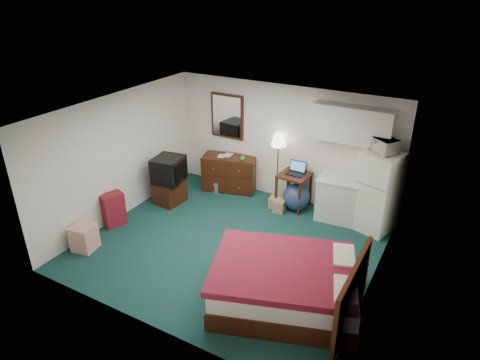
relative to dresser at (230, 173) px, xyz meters
The scene contains 25 objects.
floor 2.33m from the dresser, 59.53° to the right, with size 5.00×4.50×0.01m, color black.
ceiling 3.11m from the dresser, 59.53° to the right, with size 5.00×4.50×0.01m, color silver.
walls 2.45m from the dresser, 59.53° to the right, with size 5.01×4.51×2.50m.
mirror 1.28m from the dresser, 127.62° to the left, with size 0.80×0.06×1.00m, color white, non-canonical shape.
upper_cabinets 3.04m from the dresser, ahead, with size 1.50×0.35×0.70m, color silver, non-canonical shape.
headboard 4.63m from the dresser, 38.40° to the right, with size 0.06×1.56×1.00m, color black, non-canonical shape.
dresser is the anchor object (origin of this frame).
floor_lamp 1.20m from the dresser, ahead, with size 0.33×0.33×1.52m, color gold, non-canonical shape.
desk 1.59m from the dresser, ahead, with size 0.59×0.59×0.75m, color black, non-canonical shape.
exercise_ball 1.70m from the dresser, ahead, with size 0.57×0.57×0.57m, color navy.
kitchen_counter 2.56m from the dresser, ahead, with size 0.79×0.60×0.86m, color silver, non-canonical shape.
fridge 3.32m from the dresser, ahead, with size 0.65×0.65×1.58m, color white, non-canonical shape.
bed 3.91m from the dresser, 47.37° to the right, with size 2.07×1.61×0.66m, color maroon, non-canonical shape.
tv_stand 1.44m from the dresser, 124.85° to the right, with size 0.53×0.57×0.53m, color black, non-canonical shape.
suitcase 2.73m from the dresser, 115.83° to the right, with size 0.26×0.42×0.68m, color maroon, non-canonical shape.
retail_box 3.50m from the dresser, 107.51° to the right, with size 0.38×0.38×0.47m, color silver, non-canonical shape.
file_bin 0.45m from the dresser, 142.93° to the right, with size 0.36×0.27×0.25m, color slate, non-canonical shape.
cardboard_box_a 1.36m from the dresser, 11.89° to the right, with size 0.28×0.24×0.24m, color #8A714E, non-canonical shape.
cardboard_box_b 1.51m from the dresser, 15.18° to the right, with size 0.22×0.26×0.26m, color #8A714E, non-canonical shape.
laptop 1.67m from the dresser, ahead, with size 0.35×0.29×0.24m, color black, non-canonical shape.
crt_tv 1.48m from the dresser, 122.65° to the right, with size 0.58×0.63×0.54m, color black, non-canonical shape.
microwave 3.53m from the dresser, ahead, with size 0.49×0.27×0.33m, color white.
book_a 0.57m from the dresser, 157.58° to the right, with size 0.16×0.02×0.21m, color #8A714E.
book_b 0.55m from the dresser, behind, with size 0.18×0.02×0.25m, color #8A714E.
mug 0.60m from the dresser, ahead, with size 0.12×0.10×0.12m, color #489442.
Camera 1 is at (3.35, -5.61, 4.47)m, focal length 32.00 mm.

